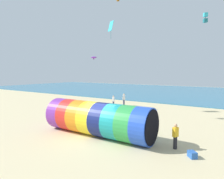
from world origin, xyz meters
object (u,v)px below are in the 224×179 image
object	(u,v)px
kite_cyan_box	(205,18)
cooler_box	(192,155)
kite_handler	(175,136)
kite_cyan_diamond	(111,26)
giant_inflatable_tube	(98,119)
bystander_far_left	(124,99)
bystander_mid_beach	(113,101)
kite_purple_parafoil	(94,57)

from	to	relation	value
kite_cyan_box	cooler_box	xyz separation A→B (m)	(1.75, -13.33, -10.64)
kite_handler	kite_cyan_diamond	world-z (taller)	kite_cyan_diamond
kite_cyan_diamond	kite_cyan_box	size ratio (longest dim) A/B	1.93
giant_inflatable_tube	cooler_box	distance (m)	6.93
kite_handler	kite_cyan_diamond	xyz separation A→B (m)	(-10.40, 8.27, 9.49)
kite_cyan_diamond	cooler_box	bearing A→B (deg)	-37.97
bystander_far_left	kite_cyan_box	bearing A→B (deg)	1.81
bystander_mid_beach	bystander_far_left	world-z (taller)	bystander_far_left
kite_cyan_diamond	cooler_box	distance (m)	17.83
kite_cyan_diamond	kite_purple_parafoil	xyz separation A→B (m)	(-2.38, -0.39, -3.66)
bystander_mid_beach	cooler_box	xyz separation A→B (m)	(12.66, -11.26, -0.61)
bystander_far_left	giant_inflatable_tube	bearing A→B (deg)	-67.95
kite_purple_parafoil	kite_handler	bearing A→B (deg)	-31.67
kite_handler	kite_cyan_box	world-z (taller)	kite_cyan_box
kite_handler	kite_cyan_diamond	size ratio (longest dim) A/B	0.74
bystander_mid_beach	kite_purple_parafoil	bearing A→B (deg)	-116.34
kite_cyan_diamond	kite_purple_parafoil	size ratio (longest dim) A/B	2.67
bystander_mid_beach	cooler_box	distance (m)	16.95
kite_purple_parafoil	kite_cyan_box	distance (m)	13.73
kite_purple_parafoil	kite_cyan_box	bearing A→B (deg)	20.98
kite_purple_parafoil	kite_cyan_box	world-z (taller)	kite_cyan_box
kite_purple_parafoil	giant_inflatable_tube	bearing A→B (deg)	-49.82
kite_cyan_diamond	giant_inflatable_tube	bearing A→B (deg)	-61.75
giant_inflatable_tube	kite_handler	xyz separation A→B (m)	(5.67, 0.53, -0.45)
kite_cyan_diamond	bystander_far_left	xyz separation A→B (m)	(-0.44, 3.97, -9.43)
kite_cyan_box	kite_handler	bearing A→B (deg)	-87.39
kite_cyan_diamond	cooler_box	world-z (taller)	kite_cyan_diamond
kite_handler	kite_cyan_diamond	distance (m)	16.33
kite_purple_parafoil	bystander_far_left	world-z (taller)	kite_purple_parafoil
bystander_far_left	kite_handler	bearing A→B (deg)	-48.46
giant_inflatable_tube	kite_handler	world-z (taller)	giant_inflatable_tube
cooler_box	bystander_mid_beach	bearing A→B (deg)	138.35
kite_cyan_diamond	kite_cyan_box	xyz separation A→B (m)	(9.83, 4.29, 0.52)
giant_inflatable_tube	kite_handler	size ratio (longest dim) A/B	5.49
giant_inflatable_tube	kite_handler	bearing A→B (deg)	5.37
kite_handler	bystander_mid_beach	world-z (taller)	kite_handler
kite_purple_parafoil	bystander_mid_beach	distance (m)	6.53
kite_purple_parafoil	kite_cyan_diamond	bearing A→B (deg)	9.30
kite_cyan_diamond	kite_handler	bearing A→B (deg)	-38.49
giant_inflatable_tube	kite_purple_parafoil	world-z (taller)	kite_purple_parafoil
cooler_box	kite_cyan_diamond	bearing A→B (deg)	142.03
bystander_far_left	cooler_box	distance (m)	17.72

